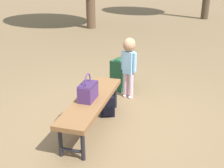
% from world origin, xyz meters
% --- Properties ---
extents(ground_plane, '(40.00, 40.00, 0.00)m').
position_xyz_m(ground_plane, '(0.00, 0.00, 0.00)').
color(ground_plane, brown).
rests_on(ground_plane, ground).
extents(park_bench, '(1.64, 0.60, 0.45)m').
position_xyz_m(park_bench, '(-0.37, 0.06, 0.39)').
color(park_bench, brown).
rests_on(park_bench, ground).
extents(handbag, '(0.34, 0.22, 0.37)m').
position_xyz_m(handbag, '(-0.40, 0.09, 0.58)').
color(handbag, '#4C2D66').
rests_on(handbag, park_bench).
extents(child_standing, '(0.21, 0.28, 1.03)m').
position_xyz_m(child_standing, '(0.80, -0.03, 0.69)').
color(child_standing, '#E5B2C6').
rests_on(child_standing, ground).
extents(backpack_large, '(0.43, 0.39, 0.62)m').
position_xyz_m(backpack_large, '(1.12, 0.21, 0.31)').
color(backpack_large, '#1E4C2D').
rests_on(backpack_large, ground).
extents(backpack_small, '(0.24, 0.26, 0.36)m').
position_xyz_m(backpack_small, '(0.06, 0.02, 0.18)').
color(backpack_small, black).
rests_on(backpack_small, ground).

